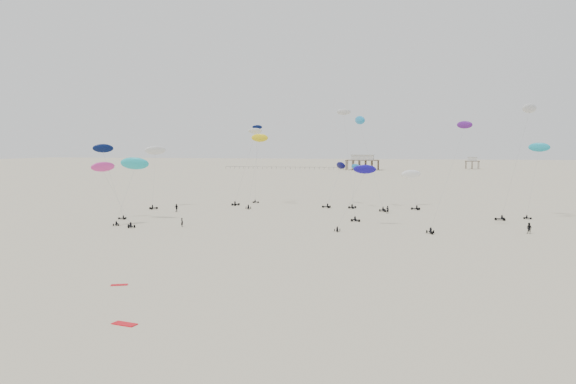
% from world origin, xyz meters
% --- Properties ---
extents(ground_plane, '(900.00, 900.00, 0.00)m').
position_xyz_m(ground_plane, '(0.00, 200.00, 0.00)').
color(ground_plane, '#C1B599').
extents(pavilion_main, '(21.00, 13.00, 9.80)m').
position_xyz_m(pavilion_main, '(-10.00, 350.00, 4.22)').
color(pavilion_main, brown).
rests_on(pavilion_main, ground).
extents(pavilion_small, '(9.00, 7.00, 8.00)m').
position_xyz_m(pavilion_small, '(60.00, 380.00, 3.49)').
color(pavilion_small, brown).
rests_on(pavilion_small, ground).
extents(pier_fence, '(80.20, 0.20, 1.50)m').
position_xyz_m(pier_fence, '(-62.00, 350.00, 0.77)').
color(pier_fence, black).
rests_on(pier_fence, ground).
extents(rig_0, '(6.85, 11.63, 14.15)m').
position_xyz_m(rig_0, '(12.29, 96.86, 9.25)').
color(rig_0, black).
rests_on(rig_0, ground).
extents(rig_1, '(3.33, 7.47, 10.92)m').
position_xyz_m(rig_1, '(7.81, 128.57, 5.44)').
color(rig_1, black).
rests_on(rig_1, ground).
extents(rig_2, '(8.69, 13.98, 22.15)m').
position_xyz_m(rig_2, '(28.68, 96.03, 10.97)').
color(rig_2, black).
rests_on(rig_2, ground).
extents(rig_3, '(5.26, 13.92, 19.73)m').
position_xyz_m(rig_3, '(-17.18, 128.87, 14.36)').
color(rig_3, black).
rests_on(rig_3, ground).
extents(rig_4, '(6.60, 9.86, 20.22)m').
position_xyz_m(rig_4, '(-20.48, 130.51, 11.66)').
color(rig_4, black).
rests_on(rig_4, ground).
extents(rig_5, '(9.77, 13.52, 23.70)m').
position_xyz_m(rig_5, '(10.40, 128.50, 16.60)').
color(rig_5, black).
rests_on(rig_5, ground).
extents(rig_6, '(7.10, 15.02, 25.58)m').
position_xyz_m(rig_6, '(8.58, 109.59, 12.41)').
color(rig_6, black).
rests_on(rig_6, ground).
extents(rig_7, '(10.35, 6.35, 13.01)m').
position_xyz_m(rig_7, '(-35.20, 86.81, 9.16)').
color(rig_7, black).
rests_on(rig_7, ground).
extents(rig_8, '(8.97, 7.79, 24.27)m').
position_xyz_m(rig_8, '(43.96, 114.30, 17.07)').
color(rig_8, black).
rests_on(rig_8, ground).
extents(rig_9, '(2.88, 4.95, 21.13)m').
position_xyz_m(rig_9, '(-19.56, 136.08, 11.59)').
color(rig_9, black).
rests_on(rig_9, ground).
extents(rig_10, '(8.60, 4.38, 15.87)m').
position_xyz_m(rig_10, '(-41.60, 97.06, 12.45)').
color(rig_10, black).
rests_on(rig_10, ground).
extents(rig_11, '(5.55, 14.06, 12.88)m').
position_xyz_m(rig_11, '(21.74, 135.54, 6.57)').
color(rig_11, black).
rests_on(rig_11, ground).
extents(rig_12, '(6.74, 10.42, 16.75)m').
position_xyz_m(rig_12, '(48.54, 121.05, 13.11)').
color(rig_12, black).
rests_on(rig_12, ground).
extents(rig_13, '(6.72, 13.06, 14.97)m').
position_xyz_m(rig_13, '(-35.00, 96.55, 10.99)').
color(rig_13, black).
rests_on(rig_13, ground).
extents(rig_14, '(6.84, 11.29, 16.02)m').
position_xyz_m(rig_14, '(-41.73, 120.35, 12.07)').
color(rig_14, black).
rests_on(rig_14, ground).
extents(rig_15, '(4.94, 15.65, 15.23)m').
position_xyz_m(rig_15, '(2.58, 135.04, 7.42)').
color(rig_15, black).
rests_on(rig_15, ground).
extents(spectator_0, '(0.88, 0.86, 2.01)m').
position_xyz_m(spectator_0, '(-20.60, 87.90, 0.00)').
color(spectator_0, black).
rests_on(spectator_0, ground).
extents(spectator_1, '(1.28, 1.18, 2.29)m').
position_xyz_m(spectator_1, '(42.03, 93.31, 0.00)').
color(spectator_1, black).
rests_on(spectator_1, ground).
extents(spectator_2, '(1.44, 1.05, 2.19)m').
position_xyz_m(spectator_2, '(-31.65, 110.29, 0.00)').
color(spectator_2, black).
rests_on(spectator_2, ground).
extents(spectator_3, '(0.93, 0.81, 2.12)m').
position_xyz_m(spectator_3, '(16.51, 117.55, 0.00)').
color(spectator_3, black).
rests_on(spectator_3, ground).
extents(grounded_kite_a, '(2.33, 1.31, 0.08)m').
position_xyz_m(grounded_kite_a, '(-1.92, 32.30, 0.00)').
color(grounded_kite_a, red).
rests_on(grounded_kite_a, ground).
extents(grounded_kite_b, '(1.93, 1.32, 0.07)m').
position_xyz_m(grounded_kite_b, '(-9.34, 44.60, 0.00)').
color(grounded_kite_b, red).
rests_on(grounded_kite_b, ground).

